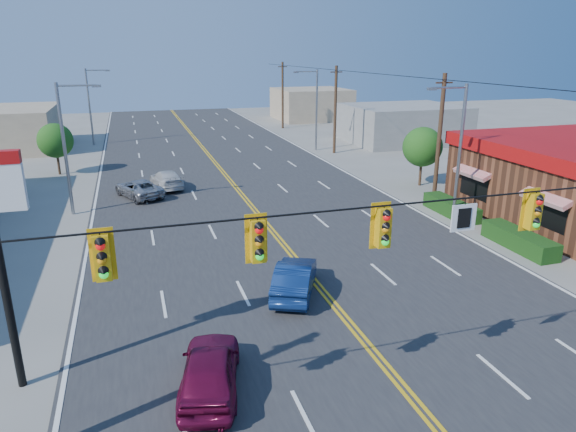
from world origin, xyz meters
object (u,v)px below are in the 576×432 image
object	(u,v)px
signal_span	(419,243)
car_magenta	(210,371)
car_silver	(139,189)
car_blue	(295,279)
car_white	(167,180)

from	to	relation	value
signal_span	car_magenta	size ratio (longest dim) A/B	5.83
car_magenta	car_silver	distance (m)	22.71
car_blue	car_silver	distance (m)	18.24
signal_span	car_white	xyz separation A→B (m)	(-4.76, 26.72, -4.24)
car_magenta	car_silver	xyz separation A→B (m)	(-1.38, 22.67, -0.09)
car_magenta	car_white	distance (m)	24.72
signal_span	car_silver	xyz separation A→B (m)	(-6.81, 24.67, -4.27)
car_magenta	car_white	bearing A→B (deg)	-78.30
car_blue	car_magenta	bearing A→B (deg)	75.78
signal_span	car_magenta	bearing A→B (deg)	159.78
signal_span	car_magenta	xyz separation A→B (m)	(-5.43, 2.00, -4.17)
car_blue	signal_span	bearing A→B (deg)	123.19
car_silver	signal_span	bearing A→B (deg)	82.77
signal_span	car_blue	bearing A→B (deg)	98.24
car_blue	car_silver	bearing A→B (deg)	-46.69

